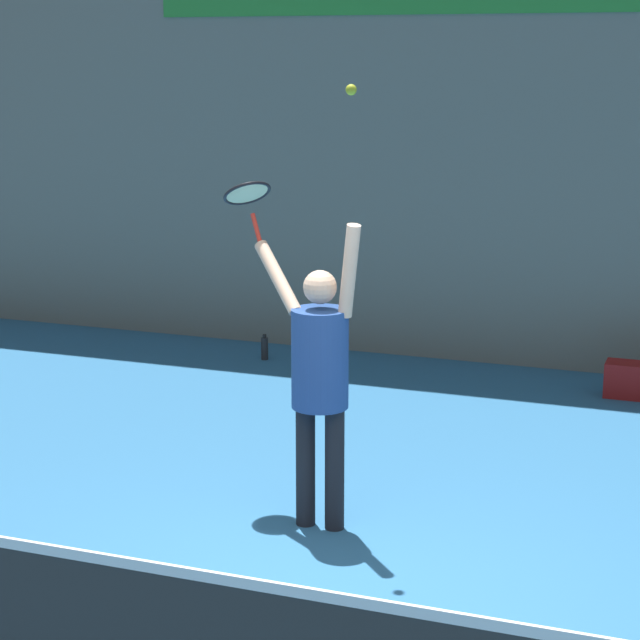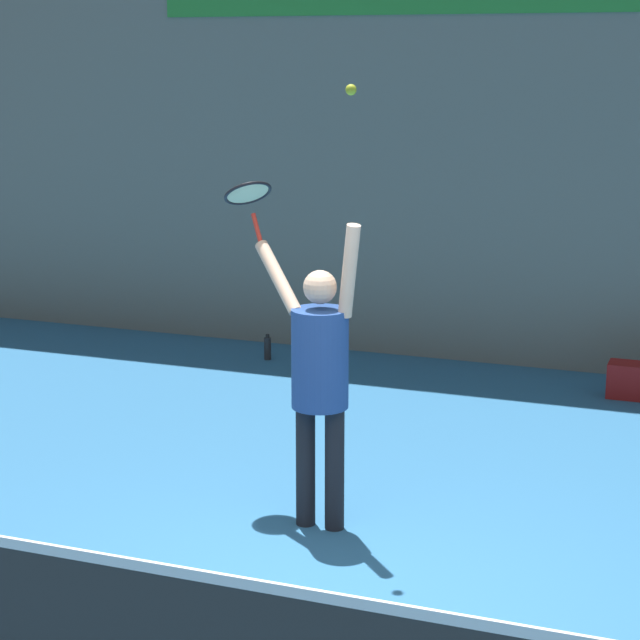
{
  "view_description": "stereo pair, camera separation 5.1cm",
  "coord_description": "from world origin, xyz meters",
  "views": [
    {
      "loc": [
        2.05,
        -5.52,
        3.11
      ],
      "look_at": [
        -0.46,
        1.3,
        1.42
      ],
      "focal_mm": 65.0,
      "sensor_mm": 36.0,
      "label": 1
    },
    {
      "loc": [
        2.1,
        -5.5,
        3.11
      ],
      "look_at": [
        -0.46,
        1.3,
        1.42
      ],
      "focal_mm": 65.0,
      "sensor_mm": 36.0,
      "label": 2
    }
  ],
  "objects": [
    {
      "name": "water_bottle",
      "position": [
        -2.49,
        5.17,
        0.12
      ],
      "size": [
        0.07,
        0.07,
        0.27
      ],
      "color": "#262628",
      "rests_on": "ground_plane"
    },
    {
      "name": "tennis_player",
      "position": [
        -0.47,
        1.31,
        1.09
      ],
      "size": [
        0.9,
        0.54,
        2.07
      ],
      "color": "black",
      "rests_on": "ground_plane"
    },
    {
      "name": "ground_plane",
      "position": [
        0.0,
        0.0,
        0.0
      ],
      "size": [
        18.0,
        18.0,
        0.0
      ],
      "primitive_type": "plane",
      "color": "teal"
    },
    {
      "name": "tennis_ball",
      "position": [
        -0.24,
        1.24,
        2.89
      ],
      "size": [
        0.07,
        0.07,
        0.07
      ],
      "color": "#CCDB2D"
    },
    {
      "name": "back_wall",
      "position": [
        0.0,
        5.87,
        2.5
      ],
      "size": [
        18.0,
        0.1,
        5.0
      ],
      "color": "slate",
      "rests_on": "ground_plane"
    },
    {
      "name": "tennis_racket",
      "position": [
        -1.15,
        1.74,
        2.15
      ],
      "size": [
        0.44,
        0.45,
        0.44
      ],
      "color": "red"
    }
  ]
}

